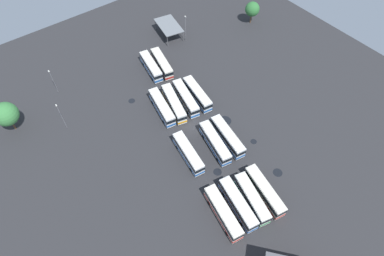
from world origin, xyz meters
name	(u,v)px	position (x,y,z in m)	size (l,w,h in m)	color
ground_plane	(193,126)	(0.00, 0.00, 0.00)	(129.08, 129.08, 0.00)	#28282B
bus_row0_slot0	(265,191)	(-24.99, -0.49, 1.91)	(12.66, 4.86, 3.62)	silver
bus_row0_slot1	(252,198)	(-24.58, 2.97, 1.91)	(11.99, 5.36, 3.62)	silver
bus_row0_slot2	(238,204)	(-23.65, 6.18, 1.91)	(12.51, 4.85, 3.62)	silver
bus_row0_slot3	(223,213)	(-23.26, 10.01, 1.91)	(12.51, 4.78, 3.62)	silver
bus_row1_slot0	(227,136)	(-8.87, -3.84, 1.91)	(12.58, 4.55, 3.62)	silver
bus_row1_slot1	(215,143)	(-8.41, -0.18, 1.91)	(12.44, 5.01, 3.62)	silver
bus_row1_slot3	(188,153)	(-6.88, 6.81, 1.91)	(11.85, 4.34, 3.62)	silver
bus_row2_slot0	(197,94)	(7.11, -6.86, 1.91)	(12.36, 4.44, 3.62)	silver
bus_row2_slot1	(186,98)	(7.79, -3.39, 1.91)	(12.62, 5.16, 3.62)	silver
bus_row2_slot2	(174,103)	(8.14, 0.30, 1.91)	(12.83, 5.71, 3.62)	silver
bus_row2_slot3	(162,107)	(9.01, 3.57, 1.91)	(12.50, 4.85, 3.62)	silver
bus_row3_slot1	(162,63)	(23.36, -6.19, 1.91)	(12.08, 5.11, 3.62)	silver
bus_row3_slot2	(151,66)	(24.22, -2.89, 1.91)	(11.88, 4.69, 3.62)	silver
maintenance_shelter	(169,25)	(35.50, -17.29, 3.66)	(11.67, 8.12, 3.84)	slate
lamp_post_near_entrance	(53,81)	(33.01, 22.84, 4.41)	(0.56, 0.28, 7.98)	slate
lamp_post_mid_lot	(186,28)	(29.83, -19.87, 4.91)	(0.56, 0.28, 8.98)	slate
lamp_post_far_corner	(61,116)	(19.71, 26.24, 4.71)	(0.56, 0.28, 8.59)	slate
tree_northeast	(252,9)	(24.23, -43.52, 5.13)	(4.80, 4.80, 7.54)	brown
tree_north_edge	(6,114)	(27.32, 36.94, 5.79)	(6.08, 6.08, 8.84)	brown
puddle_centre_drain	(217,172)	(-14.27, 3.79, 0.00)	(2.00, 2.00, 0.01)	black
puddle_near_shelter	(254,142)	(-13.10, -9.06, 0.00)	(1.61, 1.61, 0.01)	black
puddle_between_rows	(278,173)	(-22.99, -7.30, 0.00)	(2.26, 2.26, 0.01)	black
puddle_back_corner	(132,101)	(17.45, 8.08, 0.00)	(1.85, 1.85, 0.01)	black
puddle_front_lane	(225,121)	(-3.65, -7.76, 0.00)	(3.38, 3.38, 0.01)	black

